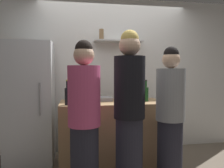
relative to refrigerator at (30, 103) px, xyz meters
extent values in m
cube|color=white|center=(1.32, 0.40, 0.41)|extent=(4.80, 0.10, 2.60)
cube|color=silver|center=(1.38, 0.24, 0.97)|extent=(0.82, 0.22, 0.02)
cylinder|color=olive|center=(1.10, 0.24, 1.07)|extent=(0.07, 0.07, 0.18)
cylinder|color=#4C4C51|center=(1.67, 0.24, 1.04)|extent=(0.07, 0.07, 0.12)
cube|color=silver|center=(0.00, 0.00, 0.00)|extent=(0.68, 0.58, 1.79)
cylinder|color=#99999E|center=(0.19, -0.31, 0.09)|extent=(0.02, 0.02, 0.45)
cube|color=#9E7A51|center=(1.18, -0.34, -0.43)|extent=(1.45, 0.68, 0.93)
cube|color=gray|center=(1.02, -0.21, 0.06)|extent=(0.34, 0.24, 0.05)
cylinder|color=#B2B2B7|center=(0.79, -0.49, 0.10)|extent=(0.11, 0.11, 0.12)
cylinder|color=silver|center=(0.79, -0.48, 0.15)|extent=(0.03, 0.01, 0.16)
cylinder|color=silver|center=(0.81, -0.50, 0.16)|extent=(0.01, 0.01, 0.17)
cylinder|color=silver|center=(0.78, -0.51, 0.16)|extent=(0.01, 0.01, 0.17)
cylinder|color=silver|center=(0.79, -0.51, 0.16)|extent=(0.01, 0.01, 0.16)
cylinder|color=#B2BFB2|center=(1.49, -0.35, 0.16)|extent=(0.07, 0.07, 0.23)
cylinder|color=#B2BFB2|center=(1.49, -0.35, 0.32)|extent=(0.03, 0.03, 0.09)
cylinder|color=#333333|center=(1.49, -0.35, 0.37)|extent=(0.03, 0.03, 0.02)
cylinder|color=#472814|center=(0.71, -0.10, 0.14)|extent=(0.07, 0.07, 0.21)
cylinder|color=#472814|center=(0.71, -0.10, 0.29)|extent=(0.03, 0.03, 0.08)
cylinder|color=maroon|center=(0.71, -0.10, 0.33)|extent=(0.03, 0.03, 0.02)
cylinder|color=black|center=(0.56, -0.57, 0.15)|extent=(0.07, 0.07, 0.22)
cylinder|color=black|center=(0.56, -0.57, 0.30)|extent=(0.03, 0.03, 0.09)
cylinder|color=gold|center=(0.56, -0.57, 0.35)|extent=(0.03, 0.03, 0.02)
cylinder|color=#19471E|center=(1.66, -0.39, 0.14)|extent=(0.08, 0.08, 0.20)
cylinder|color=#19471E|center=(1.66, -0.39, 0.28)|extent=(0.03, 0.03, 0.09)
cylinder|color=black|center=(1.66, -0.39, 0.34)|extent=(0.03, 0.03, 0.02)
cylinder|color=silver|center=(0.71, -0.23, 0.13)|extent=(0.09, 0.09, 0.19)
cylinder|color=silver|center=(0.71, -0.23, 0.24)|extent=(0.05, 0.05, 0.03)
cylinder|color=blue|center=(0.71, -0.23, 0.27)|extent=(0.06, 0.06, 0.02)
cylinder|color=#262633|center=(0.75, -1.12, -0.50)|extent=(0.30, 0.30, 0.79)
cylinder|color=#D14C7F|center=(0.75, -1.12, 0.21)|extent=(0.34, 0.34, 0.63)
sphere|color=#D8AD8C|center=(0.75, -1.12, 0.64)|extent=(0.22, 0.22, 0.22)
sphere|color=black|center=(0.75, -1.12, 0.70)|extent=(0.18, 0.18, 0.18)
cylinder|color=#262633|center=(1.78, -0.96, -0.51)|extent=(0.30, 0.30, 0.78)
cylinder|color=gray|center=(1.78, -0.96, 0.19)|extent=(0.34, 0.34, 0.62)
sphere|color=#D8AD8C|center=(1.78, -0.96, 0.61)|extent=(0.21, 0.21, 0.21)
sphere|color=black|center=(1.78, -0.96, 0.67)|extent=(0.18, 0.18, 0.18)
cylinder|color=#262633|center=(1.24, -1.09, -0.47)|extent=(0.30, 0.30, 0.85)
cylinder|color=black|center=(1.24, -1.09, 0.29)|extent=(0.34, 0.34, 0.67)
sphere|color=#D8AD8C|center=(1.24, -1.09, 0.75)|extent=(0.23, 0.23, 0.23)
sphere|color=#D8B759|center=(1.24, -1.09, 0.82)|extent=(0.20, 0.20, 0.20)
camera|label=1|loc=(0.66, -3.46, 0.47)|focal=35.97mm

